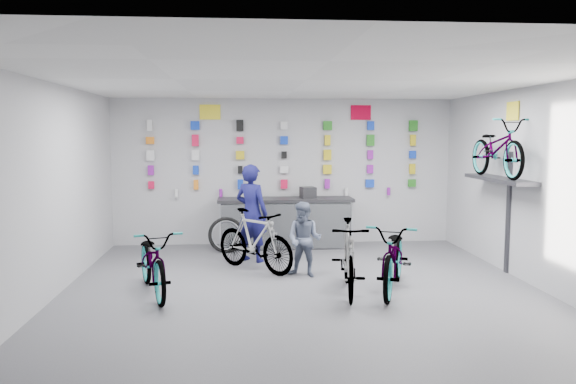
{
  "coord_description": "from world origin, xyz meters",
  "views": [
    {
      "loc": [
        -0.87,
        -7.56,
        2.3
      ],
      "look_at": [
        -0.13,
        1.4,
        1.35
      ],
      "focal_mm": 35.0,
      "sensor_mm": 36.0,
      "label": 1
    }
  ],
  "objects": [
    {
      "name": "wall_left",
      "position": [
        -3.5,
        0.0,
        1.5
      ],
      "size": [
        0.0,
        8.0,
        8.0
      ],
      "primitive_type": "plane",
      "rotation": [
        1.57,
        0.0,
        1.57
      ],
      "color": "#BDBDC0",
      "rests_on": "floor"
    },
    {
      "name": "sign_right",
      "position": [
        1.6,
        3.98,
        2.72
      ],
      "size": [
        0.42,
        0.02,
        0.3
      ],
      "primitive_type": "cube",
      "color": "#C2042A",
      "rests_on": "wall_back"
    },
    {
      "name": "spare_wheel",
      "position": [
        -1.18,
        3.17,
        0.34
      ],
      "size": [
        0.71,
        0.29,
        0.7
      ],
      "rotation": [
        0.0,
        0.0,
        0.08
      ],
      "color": "black",
      "rests_on": "floor"
    },
    {
      "name": "ceiling",
      "position": [
        0.0,
        0.0,
        3.0
      ],
      "size": [
        8.0,
        8.0,
        0.0
      ],
      "primitive_type": "plane",
      "rotation": [
        3.14,
        0.0,
        0.0
      ],
      "color": "white",
      "rests_on": "wall_back"
    },
    {
      "name": "sign_left",
      "position": [
        -1.5,
        3.98,
        2.72
      ],
      "size": [
        0.42,
        0.02,
        0.3
      ],
      "primitive_type": "cube",
      "color": "yellow",
      "rests_on": "wall_back"
    },
    {
      "name": "clerk",
      "position": [
        -0.7,
        2.39,
        0.87
      ],
      "size": [
        0.76,
        0.71,
        1.75
      ],
      "primitive_type": "imported",
      "rotation": [
        0.0,
        0.0,
        2.54
      ],
      "color": "#111148",
      "rests_on": "floor"
    },
    {
      "name": "bike_right",
      "position": [
        1.34,
        0.29,
        0.52
      ],
      "size": [
        1.36,
        2.08,
        1.03
      ],
      "primitive_type": "imported",
      "rotation": [
        0.0,
        0.0,
        -0.37
      ],
      "color": "gray",
      "rests_on": "floor"
    },
    {
      "name": "sign_side",
      "position": [
        3.48,
        1.2,
        2.65
      ],
      "size": [
        0.02,
        0.4,
        0.3
      ],
      "primitive_type": "cube",
      "color": "yellow",
      "rests_on": "wall_right"
    },
    {
      "name": "wall_front",
      "position": [
        0.0,
        -4.0,
        1.5
      ],
      "size": [
        7.0,
        0.0,
        7.0
      ],
      "primitive_type": "plane",
      "rotation": [
        -1.57,
        0.0,
        0.0
      ],
      "color": "#BDBDC0",
      "rests_on": "floor"
    },
    {
      "name": "wall_right",
      "position": [
        3.5,
        0.0,
        1.5
      ],
      "size": [
        0.0,
        8.0,
        8.0
      ],
      "primitive_type": "plane",
      "rotation": [
        1.57,
        0.0,
        -1.57
      ],
      "color": "#BDBDC0",
      "rests_on": "floor"
    },
    {
      "name": "wall_bracket",
      "position": [
        3.33,
        1.2,
        1.46
      ],
      "size": [
        0.39,
        1.9,
        2.0
      ],
      "color": "#333338",
      "rests_on": "wall_right"
    },
    {
      "name": "bike_center",
      "position": [
        0.64,
        0.19,
        0.53
      ],
      "size": [
        0.73,
        1.82,
        1.06
      ],
      "primitive_type": "imported",
      "rotation": [
        0.0,
        0.0,
        -0.13
      ],
      "color": "gray",
      "rests_on": "floor"
    },
    {
      "name": "register",
      "position": [
        0.45,
        3.55,
        1.11
      ],
      "size": [
        0.33,
        0.34,
        0.22
      ],
      "primitive_type": "cube",
      "rotation": [
        0.0,
        0.0,
        0.17
      ],
      "color": "black",
      "rests_on": "counter"
    },
    {
      "name": "merch_wall",
      "position": [
        0.08,
        3.93,
        1.84
      ],
      "size": [
        5.57,
        0.08,
        1.56
      ],
      "color": "#DB1241",
      "rests_on": "wall_back"
    },
    {
      "name": "customer",
      "position": [
        0.12,
        1.23,
        0.6
      ],
      "size": [
        0.73,
        0.67,
        1.2
      ],
      "primitive_type": "imported",
      "rotation": [
        0.0,
        0.0,
        -0.46
      ],
      "color": "slate",
      "rests_on": "floor"
    },
    {
      "name": "wall_back",
      "position": [
        0.0,
        4.0,
        1.5
      ],
      "size": [
        7.0,
        0.0,
        7.0
      ],
      "primitive_type": "plane",
      "rotation": [
        1.57,
        0.0,
        0.0
      ],
      "color": "#BDBDC0",
      "rests_on": "floor"
    },
    {
      "name": "bike_service",
      "position": [
        -0.67,
        1.66,
        0.52
      ],
      "size": [
        1.54,
        1.59,
        1.04
      ],
      "primitive_type": "imported",
      "rotation": [
        0.0,
        0.0,
        0.76
      ],
      "color": "gray",
      "rests_on": "floor"
    },
    {
      "name": "counter",
      "position": [
        0.0,
        3.54,
        0.49
      ],
      "size": [
        2.7,
        0.66,
        1.0
      ],
      "color": "black",
      "rests_on": "floor"
    },
    {
      "name": "floor",
      "position": [
        0.0,
        0.0,
        0.0
      ],
      "size": [
        8.0,
        8.0,
        0.0
      ],
      "primitive_type": "plane",
      "color": "#505055",
      "rests_on": "ground"
    },
    {
      "name": "bike_left",
      "position": [
        -2.13,
        0.39,
        0.49
      ],
      "size": [
        1.18,
        1.96,
        0.97
      ],
      "primitive_type": "imported",
      "rotation": [
        0.0,
        0.0,
        0.31
      ],
      "color": "gray",
      "rests_on": "floor"
    },
    {
      "name": "bike_wall",
      "position": [
        3.25,
        1.2,
        2.05
      ],
      "size": [
        0.63,
        1.8,
        0.95
      ],
      "primitive_type": "imported",
      "color": "gray",
      "rests_on": "wall_bracket"
    }
  ]
}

